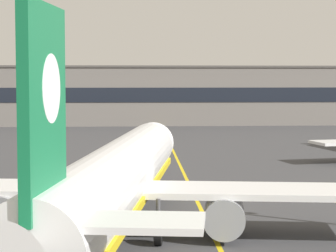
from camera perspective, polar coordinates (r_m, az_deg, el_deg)
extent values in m
cube|color=yellow|center=(55.74, 2.02, -5.42)|extent=(4.43, 179.96, 0.01)
cylinder|color=white|center=(39.32, -4.33, -4.22)|extent=(9.01, 36.17, 3.80)
cone|color=white|center=(58.34, -1.39, -1.53)|extent=(3.95, 3.10, 3.61)
cube|color=gold|center=(39.49, -4.33, -5.72)|extent=(8.52, 33.31, 0.44)
cube|color=black|center=(56.39, -1.59, -1.04)|extent=(2.98, 1.50, 0.60)
cube|color=white|center=(40.04, -4.19, -5.31)|extent=(32.36, 9.42, 0.36)
cylinder|color=gray|center=(40.71, -13.13, -6.99)|extent=(2.80, 3.90, 2.30)
cylinder|color=black|center=(42.44, -12.36, -6.53)|extent=(1.96, 0.46, 1.95)
cylinder|color=gray|center=(38.81, 4.74, -7.43)|extent=(2.80, 3.90, 2.30)
cylinder|color=black|center=(40.63, 4.74, -6.92)|extent=(1.96, 0.46, 1.95)
cube|color=#147042|center=(23.47, -10.39, 1.35)|extent=(1.10, 4.81, 7.20)
cylinder|color=white|center=(23.74, -10.23, 3.12)|extent=(0.79, 2.44, 2.40)
cube|color=white|center=(23.36, -10.66, -7.82)|extent=(11.29, 4.38, 0.24)
cylinder|color=#4C4C51|center=(53.84, -1.92, -4.17)|extent=(0.24, 0.24, 1.60)
cylinder|color=black|center=(53.99, -1.92, -5.24)|extent=(0.53, 0.95, 0.90)
cylinder|color=#4C4C51|center=(38.17, -8.68, -7.13)|extent=(0.24, 0.24, 1.60)
cylinder|color=black|center=(38.41, -8.66, -8.78)|extent=(0.59, 1.34, 1.30)
cylinder|color=#4C4C51|center=(37.34, -0.83, -7.34)|extent=(0.24, 0.24, 1.60)
cylinder|color=black|center=(37.57, -0.82, -9.02)|extent=(0.59, 1.34, 1.30)
cube|color=slate|center=(136.09, -0.67, 2.52)|extent=(138.10, 12.00, 11.26)
cube|color=black|center=(130.04, -0.53, 2.63)|extent=(132.57, 0.12, 2.80)
cube|color=#4E4A47|center=(136.06, -0.68, 4.97)|extent=(138.50, 12.40, 0.40)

